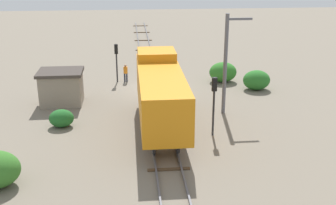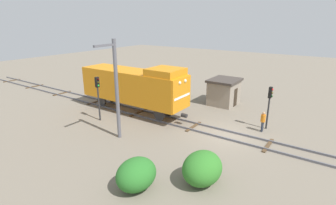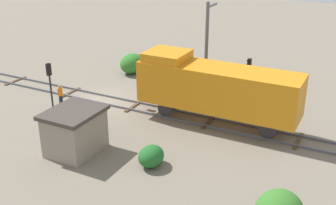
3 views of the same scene
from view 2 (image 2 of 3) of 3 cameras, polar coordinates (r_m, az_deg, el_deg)
ground_plane at (r=21.36m, az=12.85°, el=-7.08°), size 111.36×111.36×0.00m
railway_track at (r=21.33m, az=12.86°, el=-6.90°), size 2.40×74.24×0.16m
locomotive at (r=25.29m, az=-7.34°, el=3.78°), size 2.90×11.60×4.60m
traffic_signal_near at (r=22.83m, az=21.23°, el=0.53°), size 0.32×0.34×3.60m
traffic_signal_mid at (r=23.87m, az=-15.02°, el=2.52°), size 0.32×0.34×4.00m
worker_near_track at (r=22.59m, az=19.97°, el=-3.61°), size 0.38×0.38×1.70m
catenary_mast at (r=19.60m, az=-11.25°, el=3.19°), size 1.94×0.28×7.50m
relay_hut at (r=28.73m, az=12.09°, el=2.37°), size 3.50×2.90×2.74m
bush_near at (r=15.02m, az=7.46°, el=-14.00°), size 2.57×2.11×1.87m
bush_mid at (r=36.72m, az=-5.60°, el=5.32°), size 2.69×2.20×1.95m
bush_far at (r=14.60m, az=-6.92°, el=-15.26°), size 2.41×1.97×1.75m
bush_back at (r=30.53m, az=3.02°, el=2.15°), size 1.72×1.41×1.25m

